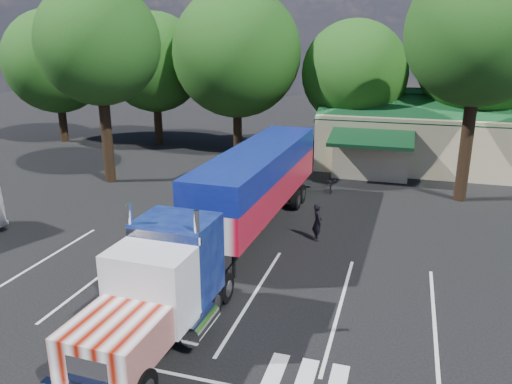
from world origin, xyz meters
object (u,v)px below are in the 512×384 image
(semi_truck, at_px, (240,198))
(silver_sedan, at_px, (358,160))
(bicycle, at_px, (331,185))
(woman, at_px, (317,222))

(semi_truck, distance_m, silver_sedan, 16.59)
(bicycle, relative_size, silver_sedan, 0.37)
(silver_sedan, bearing_deg, semi_truck, 153.07)
(bicycle, xyz_separation_m, silver_sedan, (1.07, 6.03, 0.30))
(semi_truck, bearing_deg, silver_sedan, 78.76)
(woman, xyz_separation_m, silver_sedan, (0.50, 14.00, -0.19))
(woman, relative_size, bicycle, 1.13)
(woman, relative_size, silver_sedan, 0.41)
(silver_sedan, bearing_deg, woman, 163.69)
(semi_truck, distance_m, bicycle, 10.58)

